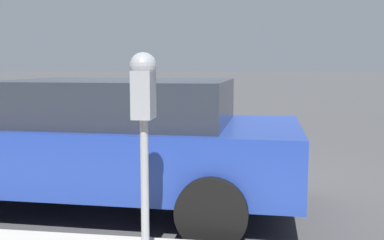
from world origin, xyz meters
The scene contains 3 objects.
ground_plane centered at (0.00, 0.00, 0.00)m, with size 220.00×220.00×0.00m, color #424244.
parking_meter centered at (-2.63, -0.50, 1.32)m, with size 0.21×0.19×1.52m.
car_blue centered at (-0.97, 0.32, 0.77)m, with size 2.19×4.28×1.43m.
Camera 1 is at (-5.72, -1.29, 1.59)m, focal length 42.00 mm.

